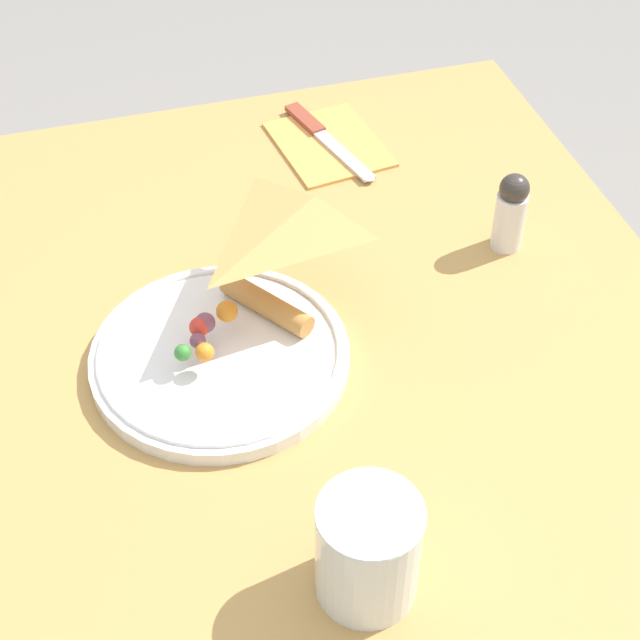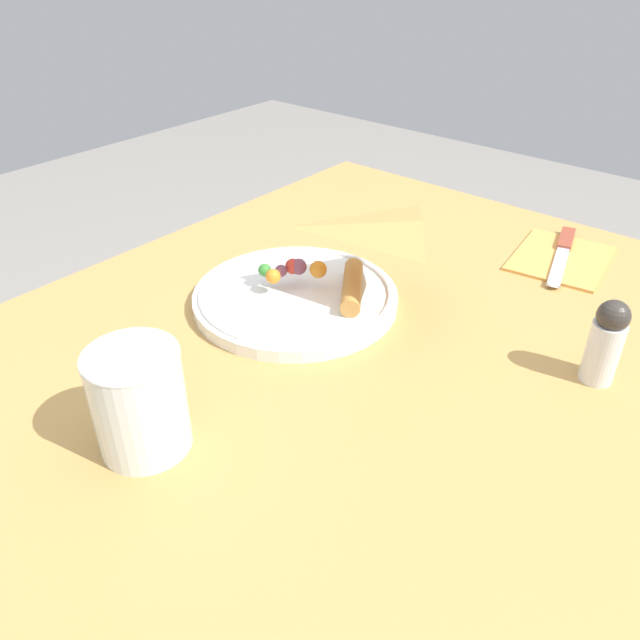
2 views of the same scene
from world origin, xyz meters
name	(u,v)px [view 1 (image 1 of 2)]	position (x,y,z in m)	size (l,w,h in m)	color
dining_table	(336,447)	(0.00, 0.00, 0.63)	(1.05, 0.79, 0.74)	tan
plate_pizza	(220,352)	(-0.05, -0.11, 0.75)	(0.26, 0.26, 0.05)	white
milk_glass	(368,553)	(0.23, -0.04, 0.78)	(0.08, 0.08, 0.10)	white
napkin_folded	(329,144)	(-0.38, 0.11, 0.74)	(0.17, 0.14, 0.00)	#E59E4C
butter_knife	(325,137)	(-0.39, 0.10, 0.74)	(0.19, 0.07, 0.01)	#99422D
pepper_shaker	(511,211)	(-0.14, 0.24, 0.79)	(0.03, 0.03, 0.10)	silver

